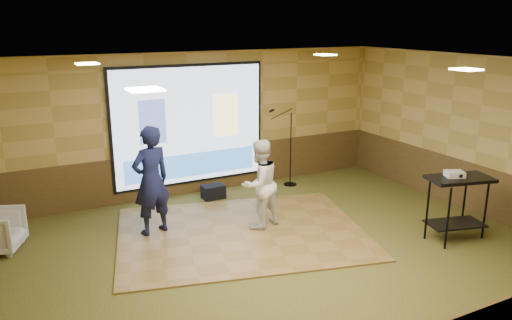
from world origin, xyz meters
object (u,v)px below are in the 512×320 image
duffel_bag (213,192)px  mic_stand (288,164)px  player_left (151,181)px  projector_screen (190,126)px  dance_floor (242,232)px  projector (455,174)px  av_table (458,194)px  player_right (260,184)px

duffel_bag → mic_stand: bearing=0.7°
player_left → duffel_bag: size_ratio=4.13×
projector_screen → dance_floor: size_ratio=0.79×
dance_floor → duffel_bag: duffel_bag is taller
projector_screen → projector: 5.22m
dance_floor → av_table: size_ratio=3.83×
projector_screen → dance_floor: (0.03, -2.39, -1.46)m
player_right → av_table: player_right is taller
dance_floor → mic_stand: size_ratio=2.37×
player_right → mic_stand: (1.69, 1.84, -0.34)m
player_left → mic_stand: player_left is taller
projector → duffel_bag: bearing=152.1°
dance_floor → projector: (3.06, -1.80, 1.14)m
projector_screen → duffel_bag: bearing=-60.5°
mic_stand → duffel_bag: size_ratio=3.88×
player_left → projector_screen: bearing=-143.4°
mic_stand → projector: bearing=-66.5°
player_left → projector: bearing=135.6°
projector_screen → mic_stand: 2.38m
player_right → mic_stand: bearing=-148.9°
av_table → projector_screen: bearing=126.7°
dance_floor → player_left: size_ratio=2.22×
dance_floor → av_table: av_table is taller
av_table → projector: projector is taller
projector_screen → duffel_bag: projector_screen is taller
projector_screen → duffel_bag: 1.45m
dance_floor → player_left: player_left is taller
player_right → duffel_bag: player_right is taller
player_left → mic_stand: (3.46, 1.23, -0.49)m
player_left → duffel_bag: (1.62, 1.20, -0.84)m
player_left → av_table: 5.18m
player_right → projector: player_right is taller
player_left → av_table: size_ratio=1.72×
av_table → mic_stand: bearing=105.6°
projector_screen → av_table: 5.34m
projector_screen → player_right: (0.43, -2.31, -0.64)m
player_right → av_table: size_ratio=1.45×
projector_screen → projector: (3.10, -4.18, -0.32)m
av_table → duffel_bag: size_ratio=2.40×
player_left → mic_stand: 3.70m
player_right → projector: bearing=128.7°
projector_screen → av_table: bearing=-53.3°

